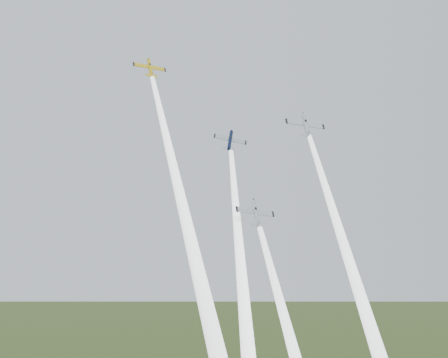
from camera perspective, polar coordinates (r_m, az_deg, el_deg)
plane_yellow at (r=118.47m, az=-7.53°, el=11.13°), size 8.20×7.36×6.64m
smoke_trail_yellow at (r=93.09m, az=-4.26°, el=-2.63°), size 18.75×36.87×56.26m
plane_navy at (r=115.37m, az=0.63°, el=3.96°), size 7.68×5.47×7.52m
smoke_trail_navy at (r=95.14m, az=1.78°, el=-9.53°), size 6.08×34.53×49.11m
plane_silver_right at (r=116.17m, az=8.31°, el=5.43°), size 8.86×7.62×8.44m
smoke_trail_silver_right at (r=94.43m, az=13.11°, el=-9.73°), size 11.37×38.87×56.23m
plane_silver_low at (r=98.08m, az=3.25°, el=-3.50°), size 7.86×7.17×7.26m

